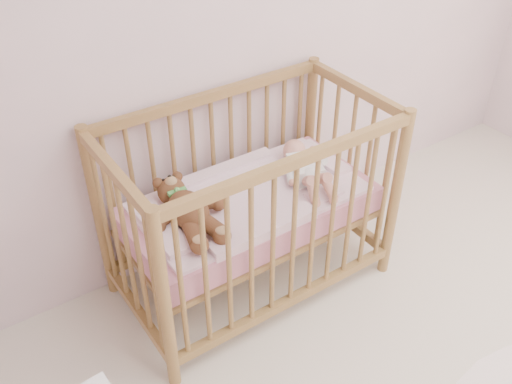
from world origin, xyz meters
TOP-DOWN VIEW (x-y plane):
  - crib at (-0.48, 1.60)m, footprint 1.36×0.76m
  - mattress at (-0.48, 1.60)m, footprint 1.22×0.62m
  - blanket at (-0.48, 1.60)m, footprint 1.10×0.58m
  - baby at (-0.15, 1.58)m, footprint 0.40×0.59m
  - teddy_bear at (-0.82, 1.58)m, footprint 0.40×0.56m

SIDE VIEW (x-z plane):
  - mattress at x=-0.48m, z-range 0.42..0.55m
  - crib at x=-0.48m, z-range 0.00..1.00m
  - blanket at x=-0.48m, z-range 0.53..0.59m
  - baby at x=-0.15m, z-range 0.57..0.70m
  - teddy_bear at x=-0.82m, z-range 0.57..0.72m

